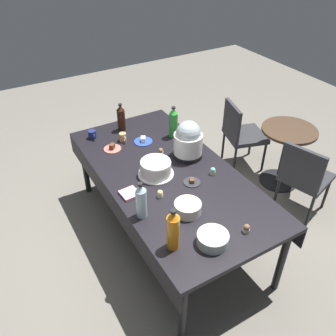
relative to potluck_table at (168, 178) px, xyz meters
name	(u,v)px	position (x,y,z in m)	size (l,w,h in m)	color
ground	(168,232)	(0.00, 0.00, -0.69)	(9.00, 9.00, 0.00)	slate
potluck_table	(168,178)	(0.00, 0.00, 0.00)	(2.20, 1.10, 0.75)	black
frosted_layer_cake	(156,168)	(-0.03, -0.11, 0.13)	(0.32, 0.32, 0.14)	silver
slow_cooker	(188,140)	(-0.13, 0.29, 0.23)	(0.28, 0.28, 0.37)	black
glass_salad_bowl	(213,239)	(0.86, -0.14, 0.10)	(0.22, 0.22, 0.08)	#B2C6BC
ceramic_snack_bowl	(188,208)	(0.52, -0.13, 0.11)	(0.21, 0.21, 0.09)	silver
dessert_plate_coral	(112,148)	(-0.60, -0.28, 0.08)	(0.17, 0.17, 0.06)	#E07266
dessert_plate_cobalt	(143,141)	(-0.57, 0.04, 0.07)	(0.18, 0.18, 0.05)	#2D4CB2
dessert_plate_charcoal	(192,182)	(0.23, 0.10, 0.07)	(0.15, 0.15, 0.04)	#2D2D33
cupcake_vanilla	(213,171)	(0.22, 0.33, 0.09)	(0.05, 0.05, 0.07)	beige
cupcake_rose	(160,194)	(0.25, -0.22, 0.09)	(0.05, 0.05, 0.07)	beige
cupcake_lemon	(246,228)	(0.90, 0.13, 0.09)	(0.05, 0.05, 0.07)	beige
cupcake_cocoa	(161,151)	(-0.29, 0.09, 0.09)	(0.05, 0.05, 0.07)	beige
soda_bottle_orange_juice	(173,230)	(0.75, -0.40, 0.22)	(0.09, 0.09, 0.34)	orange
soda_bottle_cola	(121,118)	(-0.90, -0.04, 0.20)	(0.08, 0.08, 0.30)	#33190F
soda_bottle_water	(141,201)	(0.37, -0.44, 0.21)	(0.08, 0.08, 0.31)	silver
soda_bottle_lime_soda	(173,123)	(-0.52, 0.36, 0.21)	(0.09, 0.09, 0.33)	green
coffee_mug_tan	(123,137)	(-0.69, -0.12, 0.11)	(0.11, 0.07, 0.09)	tan
coffee_mug_navy	(92,134)	(-0.89, -0.37, 0.10)	(0.12, 0.08, 0.08)	navy
paper_napkin_stack	(130,194)	(0.10, -0.42, 0.07)	(0.14, 0.14, 0.02)	pink
maroon_chair_left	(240,131)	(-0.57, 1.33, -0.20)	(0.55, 0.55, 0.85)	#333338
maroon_chair_right	(304,175)	(0.42, 1.33, -0.20)	(0.55, 0.55, 0.85)	#333338
round_cafe_table	(286,146)	(-0.05, 1.55, -0.19)	(0.60, 0.60, 0.72)	#473323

